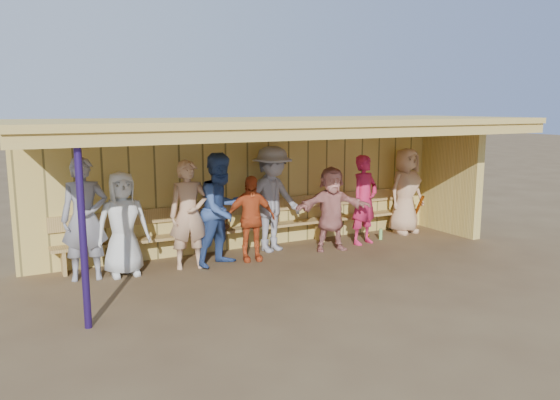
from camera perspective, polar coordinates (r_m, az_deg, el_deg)
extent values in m
plane|color=brown|center=(9.67, 0.97, -6.45)|extent=(90.00, 90.00, 0.00)
imported|color=gray|center=(9.02, -19.74, -1.87)|extent=(0.78, 0.58, 1.94)
imported|color=silver|center=(9.08, -16.11, -2.40)|extent=(0.83, 0.54, 1.69)
imported|color=#324E8C|center=(9.33, -6.13, -1.00)|extent=(1.15, 1.03, 1.94)
imported|color=#D25021|center=(9.60, -3.11, -1.93)|extent=(0.94, 0.52, 1.52)
imported|color=#94939B|center=(10.19, -0.82, 0.09)|extent=(1.42, 1.02, 1.98)
imported|color=tan|center=(10.32, 5.40, -0.92)|extent=(1.55, 0.82, 1.59)
imported|color=#D1214F|center=(10.87, 8.82, 0.01)|extent=(0.73, 0.56, 1.76)
imported|color=tan|center=(11.99, 13.01, 0.93)|extent=(0.96, 0.69, 1.83)
imported|color=tan|center=(9.23, -9.49, -1.53)|extent=(0.73, 0.54, 1.83)
cube|color=#D7B95B|center=(10.60, -2.52, 1.60)|extent=(8.60, 0.20, 2.40)
cube|color=#D7B95B|center=(12.30, 17.36, 2.29)|extent=(0.20, 1.62, 2.40)
cube|color=#D3B156|center=(9.30, 1.02, 8.21)|extent=(8.80, 3.20, 0.10)
cube|color=#D3B156|center=(8.02, 6.23, 7.00)|extent=(8.80, 0.10, 0.18)
cube|color=#D3B156|center=(8.18, -23.16, 6.26)|extent=(0.08, 3.00, 0.16)
cube|color=#D3B156|center=(8.31, -16.59, 6.68)|extent=(0.08, 3.00, 0.16)
cube|color=#D3B156|center=(8.55, -10.30, 6.99)|extent=(0.08, 3.00, 0.16)
cube|color=#D3B156|center=(8.88, -4.41, 7.22)|extent=(0.08, 3.00, 0.16)
cube|color=#D3B156|center=(9.30, 1.01, 7.35)|extent=(0.08, 3.00, 0.16)
cube|color=#D3B156|center=(9.79, 5.93, 7.42)|extent=(0.08, 3.00, 0.16)
cube|color=#D3B156|center=(10.35, 10.35, 7.43)|extent=(0.08, 3.00, 0.16)
cube|color=#D3B156|center=(10.96, 14.30, 7.41)|extent=(0.08, 3.00, 0.16)
cube|color=#D3B156|center=(11.62, 17.81, 7.36)|extent=(0.08, 3.00, 0.16)
cylinder|color=navy|center=(6.96, -19.92, -3.25)|extent=(0.09, 0.09, 2.40)
cube|color=tan|center=(10.48, -1.81, -2.79)|extent=(7.60, 0.32, 0.05)
cube|color=tan|center=(10.55, -2.21, -0.64)|extent=(7.60, 0.04, 0.26)
cube|color=tan|center=(9.57, -21.68, -6.09)|extent=(0.06, 0.29, 0.40)
cube|color=tan|center=(10.05, -8.46, -4.76)|extent=(0.06, 0.29, 0.40)
cube|color=tan|center=(11.14, 4.18, -3.25)|extent=(0.06, 0.29, 0.40)
cube|color=tan|center=(12.50, 13.21, -2.06)|extent=(0.06, 0.29, 0.40)
cylinder|color=#C66017|center=(12.34, 14.02, -1.29)|extent=(0.13, 0.41, 0.80)
sphere|color=gold|center=(11.61, 9.16, -3.63)|extent=(0.08, 0.08, 0.08)
ellipsoid|color=#593319|center=(9.51, -18.68, -4.03)|extent=(0.30, 0.24, 0.14)
ellipsoid|color=#593319|center=(10.08, -6.12, -2.81)|extent=(0.30, 0.24, 0.14)
ellipsoid|color=#593319|center=(10.33, -2.67, -2.45)|extent=(0.30, 0.24, 0.14)
cylinder|color=#84B95C|center=(10.58, -0.99, -1.92)|extent=(0.07, 0.07, 0.22)
cylinder|color=gold|center=(12.27, 12.06, -0.52)|extent=(0.07, 0.07, 0.22)
cylinder|color=#85CB65|center=(11.42, 10.47, -3.53)|extent=(0.07, 0.07, 0.22)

